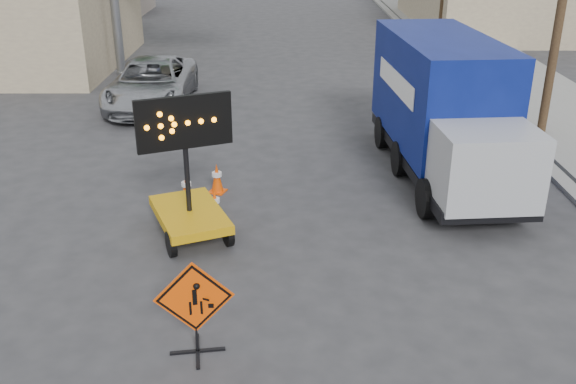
{
  "coord_description": "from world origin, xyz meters",
  "views": [
    {
      "loc": [
        0.32,
        -8.38,
        6.2
      ],
      "look_at": [
        0.36,
        2.04,
        1.64
      ],
      "focal_mm": 40.0,
      "sensor_mm": 36.0,
      "label": 1
    }
  ],
  "objects_px": {
    "arrow_board": "(189,206)",
    "box_truck": "(444,116)",
    "pickup_truck": "(152,83)",
    "construction_sign": "(195,306)"
  },
  "relations": [
    {
      "from": "pickup_truck",
      "to": "box_truck",
      "type": "distance_m",
      "value": 10.72
    },
    {
      "from": "arrow_board",
      "to": "construction_sign",
      "type": "bearing_deg",
      "value": -103.44
    },
    {
      "from": "arrow_board",
      "to": "box_truck",
      "type": "xyz_separation_m",
      "value": [
        5.91,
        3.39,
        0.88
      ]
    },
    {
      "from": "box_truck",
      "to": "arrow_board",
      "type": "bearing_deg",
      "value": -154.38
    },
    {
      "from": "construction_sign",
      "to": "arrow_board",
      "type": "height_order",
      "value": "arrow_board"
    },
    {
      "from": "pickup_truck",
      "to": "box_truck",
      "type": "xyz_separation_m",
      "value": [
        8.55,
        -6.42,
        0.75
      ]
    },
    {
      "from": "arrow_board",
      "to": "pickup_truck",
      "type": "bearing_deg",
      "value": 82.45
    },
    {
      "from": "construction_sign",
      "to": "box_truck",
      "type": "xyz_separation_m",
      "value": [
        5.28,
        7.29,
        0.71
      ]
    },
    {
      "from": "arrow_board",
      "to": "box_truck",
      "type": "distance_m",
      "value": 6.87
    },
    {
      "from": "pickup_truck",
      "to": "arrow_board",
      "type": "bearing_deg",
      "value": -75.59
    }
  ]
}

